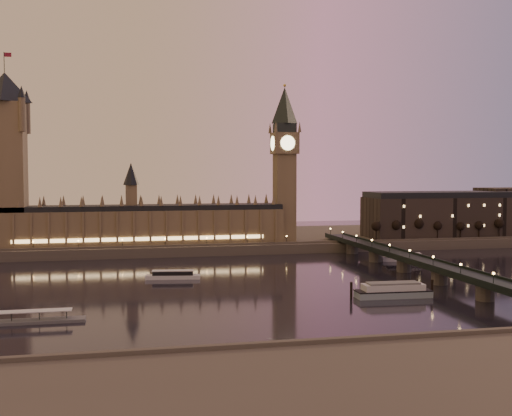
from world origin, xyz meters
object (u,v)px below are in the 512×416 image
(cruise_boat_a, at_px, (173,275))
(pontoon_pier, at_px, (28,320))
(moored_barge, at_px, (393,291))
(cruise_boat_b, at_px, (404,257))

(cruise_boat_a, distance_m, pontoon_pier, 98.93)
(moored_barge, distance_m, pontoon_pier, 144.62)
(cruise_boat_a, height_order, pontoon_pier, pontoon_pier)
(cruise_boat_a, relative_size, pontoon_pier, 0.70)
(cruise_boat_b, xyz_separation_m, moored_barge, (-51.39, -98.86, 0.74))
(cruise_boat_b, distance_m, moored_barge, 111.42)
(moored_barge, bearing_deg, cruise_boat_b, 65.16)
(cruise_boat_b, bearing_deg, cruise_boat_a, -154.74)
(cruise_boat_a, relative_size, cruise_boat_b, 1.02)
(pontoon_pier, bearing_deg, moored_barge, 6.08)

